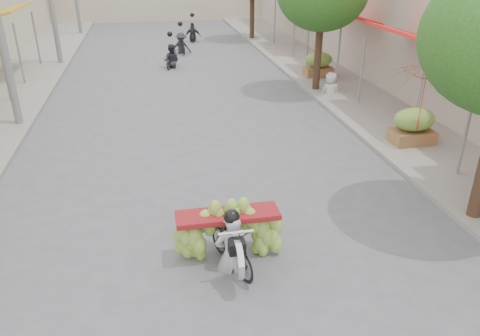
% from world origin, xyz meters
% --- Properties ---
extents(sidewalk_right, '(4.00, 60.00, 0.12)m').
position_xyz_m(sidewalk_right, '(7.00, 15.00, 0.06)').
color(sidewalk_right, gray).
rests_on(sidewalk_right, ground).
extents(shophouse_row_right, '(9.77, 40.00, 6.00)m').
position_xyz_m(shophouse_row_right, '(11.99, 14.00, 3.00)').
color(shophouse_row_right, '#B4A695').
rests_on(shophouse_row_right, ground).
extents(produce_crate_mid, '(1.20, 0.88, 1.16)m').
position_xyz_m(produce_crate_mid, '(6.20, 8.00, 0.71)').
color(produce_crate_mid, brown).
rests_on(produce_crate_mid, ground).
extents(produce_crate_far, '(1.20, 0.88, 1.16)m').
position_xyz_m(produce_crate_far, '(6.20, 16.00, 0.71)').
color(produce_crate_far, brown).
rests_on(produce_crate_far, ground).
extents(banana_motorbike, '(2.20, 1.81, 2.07)m').
position_xyz_m(banana_motorbike, '(0.06, 3.52, 0.69)').
color(banana_motorbike, black).
rests_on(banana_motorbike, ground).
extents(market_umbrella, '(2.63, 2.63, 1.86)m').
position_xyz_m(market_umbrella, '(6.05, 7.53, 2.53)').
color(market_umbrella, '#A73C16').
rests_on(market_umbrella, ground).
extents(pedestrian, '(0.83, 0.54, 1.61)m').
position_xyz_m(pedestrian, '(5.76, 13.35, 0.93)').
color(pedestrian, silver).
rests_on(pedestrian, ground).
extents(bg_motorbike_a, '(1.01, 1.52, 1.95)m').
position_xyz_m(bg_motorbike_a, '(-0.03, 19.33, 0.78)').
color(bg_motorbike_a, black).
rests_on(bg_motorbike_a, ground).
extents(bg_motorbike_b, '(1.13, 1.71, 1.95)m').
position_xyz_m(bg_motorbike_b, '(0.70, 22.53, 0.85)').
color(bg_motorbike_b, black).
rests_on(bg_motorbike_b, ground).
extents(bg_motorbike_c, '(1.04, 1.52, 1.95)m').
position_xyz_m(bg_motorbike_c, '(1.69, 26.02, 0.83)').
color(bg_motorbike_c, black).
rests_on(bg_motorbike_c, ground).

